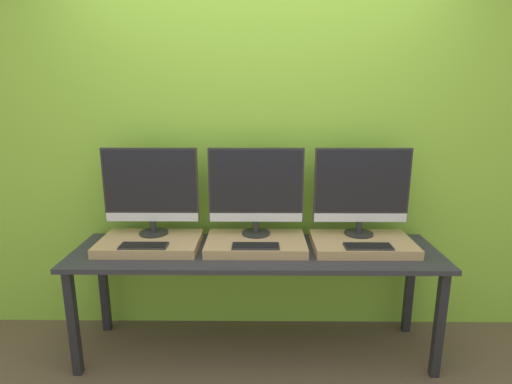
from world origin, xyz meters
TOP-DOWN VIEW (x-y plane):
  - ground_plane at (0.00, 0.00)m, footprint 12.00×12.00m
  - wall_back at (0.00, 0.67)m, footprint 8.00×0.04m
  - workbench at (0.00, 0.30)m, footprint 2.28×0.60m
  - wooden_riser_left at (-0.67, 0.34)m, footprint 0.62×0.40m
  - monitor_left at (-0.67, 0.43)m, footprint 0.60×0.19m
  - keyboard_left at (-0.67, 0.20)m, footprint 0.28×0.11m
  - wooden_riser_center at (0.00, 0.34)m, footprint 0.62×0.40m
  - monitor_center at (0.00, 0.43)m, footprint 0.60×0.19m
  - keyboard_center at (0.00, 0.20)m, footprint 0.28×0.11m
  - wooden_riser_right at (0.67, 0.34)m, footprint 0.62×0.40m
  - monitor_right at (0.67, 0.43)m, footprint 0.60×0.19m
  - keyboard_right at (0.67, 0.20)m, footprint 0.28×0.11m

SIDE VIEW (x-z plane):
  - ground_plane at x=0.00m, z-range 0.00..0.00m
  - workbench at x=0.00m, z-range 0.29..1.00m
  - wooden_riser_left at x=-0.67m, z-range 0.71..0.77m
  - wooden_riser_center at x=0.00m, z-range 0.71..0.77m
  - wooden_riser_right at x=0.67m, z-range 0.71..0.77m
  - keyboard_left at x=-0.67m, z-range 0.77..0.78m
  - keyboard_center at x=0.00m, z-range 0.77..0.78m
  - keyboard_right at x=0.67m, z-range 0.77..0.78m
  - monitor_left at x=-0.67m, z-range 0.79..1.36m
  - monitor_center at x=0.00m, z-range 0.79..1.36m
  - monitor_right at x=0.67m, z-range 0.79..1.36m
  - wall_back at x=0.00m, z-range 0.00..2.60m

